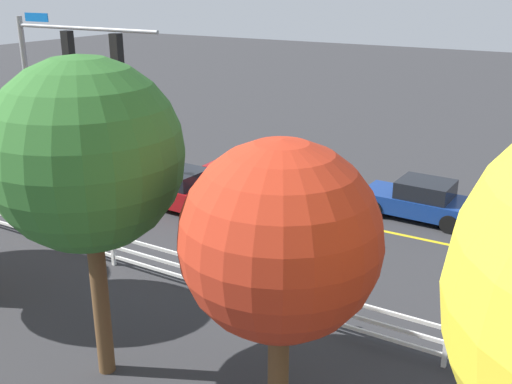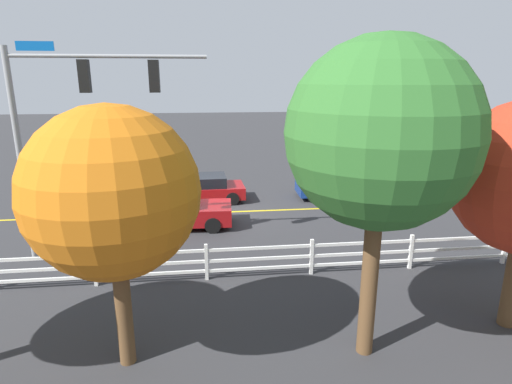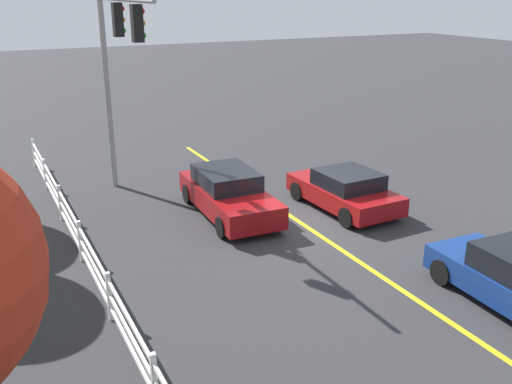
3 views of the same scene
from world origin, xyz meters
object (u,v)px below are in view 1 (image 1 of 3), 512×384
(car_1, at_px, (178,189))
(car_2, at_px, (420,200))
(tree_1, at_px, (87,156))
(tree_3, at_px, (280,241))
(car_0, at_px, (257,171))

(car_1, xyz_separation_m, car_2, (-8.06, -3.53, -0.04))
(car_1, height_order, car_2, car_1)
(tree_1, bearing_deg, car_1, -61.12)
(car_1, height_order, tree_3, tree_3)
(car_0, height_order, car_1, car_1)
(car_1, distance_m, car_2, 8.80)
(car_0, bearing_deg, tree_3, 120.14)
(car_1, bearing_deg, tree_3, -40.79)
(car_2, bearing_deg, car_0, 1.23)
(car_1, distance_m, tree_3, 12.35)
(car_1, xyz_separation_m, tree_1, (-4.84, 8.78, 4.14))
(tree_1, bearing_deg, car_0, -73.91)
(car_1, bearing_deg, car_0, 72.95)
(car_0, relative_size, car_1, 0.87)
(car_1, relative_size, tree_3, 0.86)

